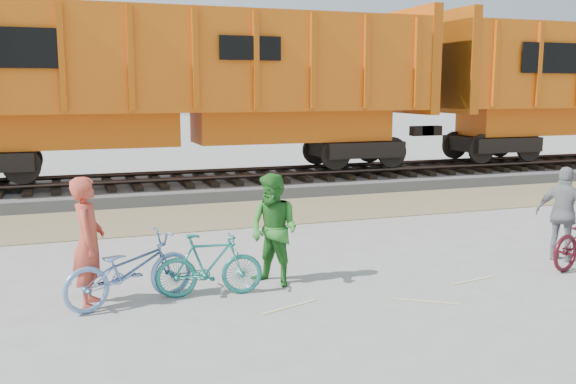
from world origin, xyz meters
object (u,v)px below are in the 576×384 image
(bicycle_blue, at_px, (130,269))
(person_man, at_px, (274,230))
(person_woman, at_px, (564,214))
(hopper_car_center, at_px, (184,82))
(person_solo, at_px, (88,242))
(bicycle_teal, at_px, (209,265))

(bicycle_blue, xyz_separation_m, person_man, (2.07, 0.17, 0.34))
(bicycle_blue, height_order, person_woman, person_woman)
(hopper_car_center, height_order, person_woman, hopper_car_center)
(person_solo, height_order, person_man, person_solo)
(hopper_car_center, xyz_separation_m, bicycle_teal, (-1.37, -9.00, -2.56))
(bicycle_teal, relative_size, person_man, 0.90)
(person_man, bearing_deg, bicycle_teal, -114.17)
(person_man, bearing_deg, hopper_car_center, 142.12)
(hopper_car_center, height_order, person_solo, hopper_car_center)
(hopper_car_center, bearing_deg, person_solo, -108.31)
(bicycle_teal, xyz_separation_m, person_solo, (-1.57, 0.13, 0.42))
(bicycle_teal, bearing_deg, hopper_car_center, -1.53)
(hopper_car_center, distance_m, bicycle_teal, 9.46)
(hopper_car_center, distance_m, person_solo, 9.58)
(person_solo, bearing_deg, bicycle_teal, -87.01)
(bicycle_teal, height_order, person_man, person_man)
(bicycle_teal, bearing_deg, person_woman, -84.06)
(person_solo, distance_m, person_woman, 7.52)
(person_solo, height_order, person_woman, person_solo)
(bicycle_teal, bearing_deg, person_solo, 92.27)
(bicycle_teal, relative_size, person_woman, 0.93)
(person_man, distance_m, person_woman, 4.96)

